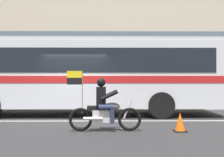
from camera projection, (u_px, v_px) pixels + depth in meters
ground_plane at (74, 119)px, 10.97m from camera, size 60.00×60.00×0.00m
sidewalk_curb at (85, 105)px, 16.07m from camera, size 28.00×3.80×0.15m
lane_center_stripe at (72, 121)px, 10.37m from camera, size 26.60×0.14×0.01m
office_building_facade at (88, 17)px, 18.38m from camera, size 28.00×0.89×11.16m
transit_bus at (83, 71)px, 12.17m from camera, size 11.49×2.63×3.22m
motorcycle_with_rider at (104, 109)px, 8.33m from camera, size 2.20×0.64×1.78m
traffic_cone at (180, 123)px, 8.27m from camera, size 0.36×0.36×0.55m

